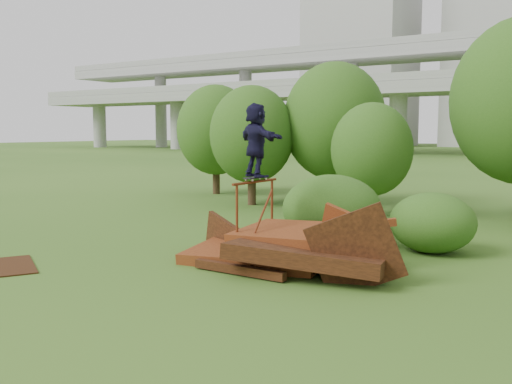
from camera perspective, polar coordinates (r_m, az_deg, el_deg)
The scene contains 14 objects.
ground at distance 11.43m, azimuth -2.20°, elevation -9.16°, with size 240.00×240.00×0.00m, color #2D5116.
scrap_pile at distance 12.64m, azimuth 3.30°, elevation -5.77°, with size 5.70×2.89×2.01m.
grind_rail at distance 13.51m, azimuth -0.08°, elevation -1.44°, with size 0.10×1.76×1.84m.
skateboard at distance 13.47m, azimuth 0.02°, elevation 1.45°, with size 0.23×0.79×0.08m.
skater at distance 13.42m, azimuth 0.02°, elevation 5.22°, with size 1.61×0.51×1.74m, color black.
flat_plate at distance 13.91m, azimuth -24.16°, elevation -6.85°, with size 1.92×1.37×0.03m, color #321A0A.
tree_0 at distance 23.02m, azimuth -0.42°, elevation 5.77°, with size 3.42×3.42×4.82m.
tree_1 at distance 23.48m, azimuth 7.86°, elevation 7.02°, with size 4.15×4.15×5.77m.
tree_2 at distance 20.19m, azimuth 11.49°, elevation 4.17°, with size 2.83×2.83×3.99m.
tree_6 at distance 27.09m, azimuth -4.03°, elevation 6.21°, with size 3.69×3.69×5.16m.
shrub_left at distance 15.32m, azimuth 7.58°, elevation -1.72°, with size 2.68×2.48×1.86m, color #204211.
shrub_right at distance 14.75m, azimuth 17.23°, elevation -2.95°, with size 2.12×1.94×1.50m, color #204211.
building_left at distance 113.97m, azimuth 10.47°, elevation 13.42°, with size 18.00×16.00×35.00m, color #9E9E99.
building_right at distance 113.72m, azimuth 22.33°, elevation 11.30°, with size 14.00×14.00×28.00m, color #9E9E99.
Camera 1 is at (6.42, -8.95, 3.03)m, focal length 40.00 mm.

